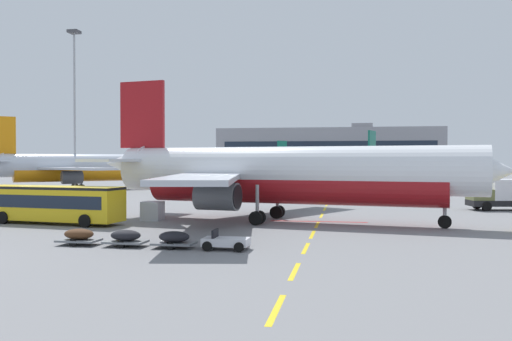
# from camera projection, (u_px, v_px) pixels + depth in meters

# --- Properties ---
(apron_paint_markings) EXTENTS (8.00, 98.77, 0.01)m
(apron_paint_markings) POSITION_uv_depth(u_px,v_px,m) (327.00, 205.00, 62.16)
(apron_paint_markings) COLOR yellow
(apron_paint_markings) RESTS_ON ground
(airliner_foreground) EXTENTS (34.71, 34.06, 12.20)m
(airliner_foreground) POSITION_uv_depth(u_px,v_px,m) (284.00, 174.00, 44.86)
(airliner_foreground) COLOR white
(airliner_foreground) RESTS_ON ground
(airliner_mid_left) EXTENTS (24.24, 25.65, 9.47)m
(airliner_mid_left) POSITION_uv_depth(u_px,v_px,m) (307.00, 169.00, 131.91)
(airliner_mid_left) COLOR silver
(airliner_mid_left) RESTS_ON ground
(airliner_far_center) EXTENTS (26.58, 27.53, 9.88)m
(airliner_far_center) POSITION_uv_depth(u_px,v_px,m) (389.00, 171.00, 98.38)
(airliner_far_center) COLOR silver
(airliner_far_center) RESTS_ON ground
(airliner_far_right) EXTENTS (30.39, 28.00, 12.05)m
(airliner_far_right) POSITION_uv_depth(u_px,v_px,m) (86.00, 167.00, 93.32)
(airliner_far_right) COLOR silver
(airliner_far_right) RESTS_ON ground
(apron_shuttle_bus) EXTENTS (12.29, 4.44, 3.00)m
(apron_shuttle_bus) POSITION_uv_depth(u_px,v_px,m) (52.00, 202.00, 43.77)
(apron_shuttle_bus) COLOR yellow
(apron_shuttle_bus) RESTS_ON ground
(fuel_service_truck) EXTENTS (7.30, 3.55, 3.14)m
(fuel_service_truck) POSITION_uv_depth(u_px,v_px,m) (506.00, 194.00, 55.54)
(fuel_service_truck) COLOR black
(fuel_service_truck) RESTS_ON ground
(baggage_train) EXTENTS (11.64, 1.86, 1.14)m
(baggage_train) POSITION_uv_depth(u_px,v_px,m) (150.00, 238.00, 31.89)
(baggage_train) COLOR silver
(baggage_train) RESTS_ON ground
(uld_cargo_container) EXTENTS (1.66, 1.62, 1.60)m
(uld_cargo_container) POSITION_uv_depth(u_px,v_px,m) (153.00, 211.00, 46.10)
(uld_cargo_container) COLOR #B7BCC6
(uld_cargo_container) RESTS_ON ground
(apron_light_mast_near) EXTENTS (1.80, 1.80, 26.98)m
(apron_light_mast_near) POSITION_uv_depth(u_px,v_px,m) (74.00, 92.00, 92.23)
(apron_light_mast_near) COLOR slate
(apron_light_mast_near) RESTS_ON ground
(terminal_satellite) EXTENTS (63.71, 20.91, 15.83)m
(terminal_satellite) POSITION_uv_depth(u_px,v_px,m) (329.00, 153.00, 161.88)
(terminal_satellite) COLOR gray
(terminal_satellite) RESTS_ON ground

